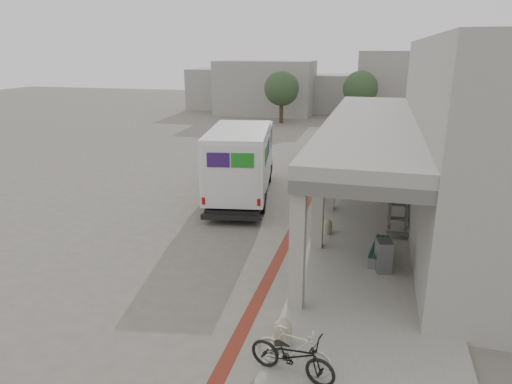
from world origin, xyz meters
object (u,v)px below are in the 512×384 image
(bench, at_px, (379,249))
(bicycle_cream, at_px, (294,350))
(fedex_truck, at_px, (242,160))
(utility_cabinet, at_px, (383,256))
(bicycle_black, at_px, (292,355))

(bench, height_order, bicycle_cream, bicycle_cream)
(fedex_truck, distance_m, bench, 8.41)
(fedex_truck, bearing_deg, bench, -51.34)
(utility_cabinet, distance_m, bicycle_black, 5.67)
(utility_cabinet, bearing_deg, fedex_truck, 122.89)
(utility_cabinet, xyz_separation_m, bicycle_cream, (-1.80, -5.21, 0.02))
(bench, xyz_separation_m, bicycle_cream, (-1.67, -6.02, 0.18))
(bench, distance_m, utility_cabinet, 0.84)
(utility_cabinet, distance_m, bicycle_cream, 5.51)
(fedex_truck, relative_size, utility_cabinet, 8.28)
(utility_cabinet, bearing_deg, bicycle_cream, -121.66)
(bench, xyz_separation_m, utility_cabinet, (0.13, -0.81, 0.16))
(fedex_truck, xyz_separation_m, bicycle_cream, (4.58, -11.48, -1.15))
(utility_cabinet, bearing_deg, bicycle_black, -121.12)
(fedex_truck, distance_m, utility_cabinet, 9.02)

